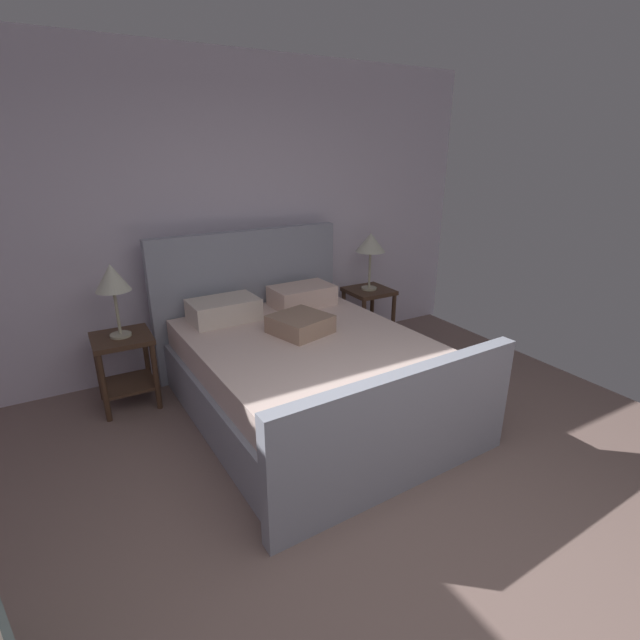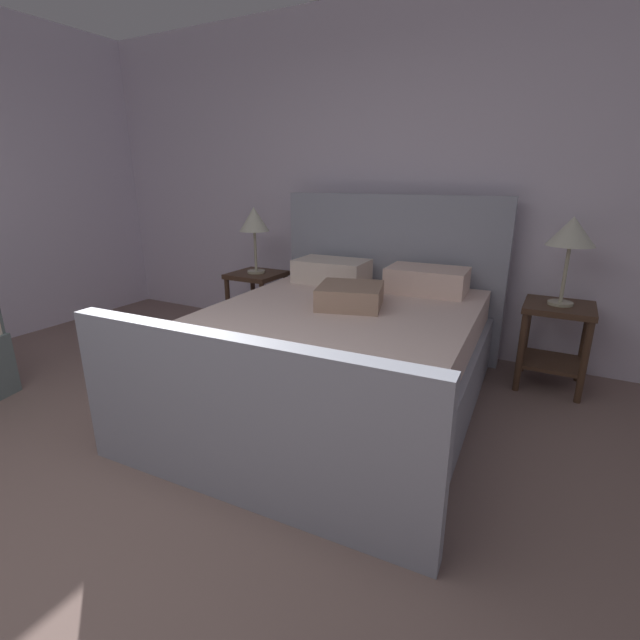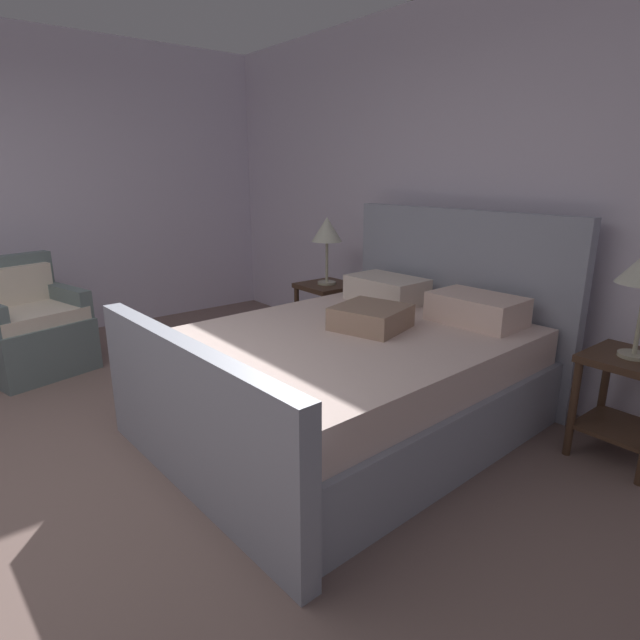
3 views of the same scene
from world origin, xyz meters
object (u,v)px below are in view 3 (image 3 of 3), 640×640
(nightstand_right, at_px, (627,391))
(table_lamp_left, at_px, (327,232))
(armchair, at_px, (28,328))
(nightstand_left, at_px, (327,306))
(bed, at_px, (357,371))

(nightstand_right, relative_size, table_lamp_left, 1.04)
(armchair, bearing_deg, table_lamp_left, 63.07)
(nightstand_left, relative_size, table_lamp_left, 1.04)
(nightstand_left, bearing_deg, armchair, -116.93)
(bed, distance_m, armchair, 2.72)
(nightstand_right, distance_m, armchair, 4.21)
(bed, bearing_deg, table_lamp_left, 147.91)
(table_lamp_left, xyz_separation_m, armchair, (-1.10, -2.17, -0.71))
(nightstand_right, xyz_separation_m, armchair, (-3.55, -2.28, -0.06))
(nightstand_left, distance_m, armchair, 2.44)
(nightstand_left, bearing_deg, table_lamp_left, 90.00)
(armchair, bearing_deg, nightstand_right, 32.68)
(nightstand_left, xyz_separation_m, table_lamp_left, (0.00, 0.00, 0.65))
(bed, distance_m, nightstand_right, 1.50)
(nightstand_left, distance_m, table_lamp_left, 0.65)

